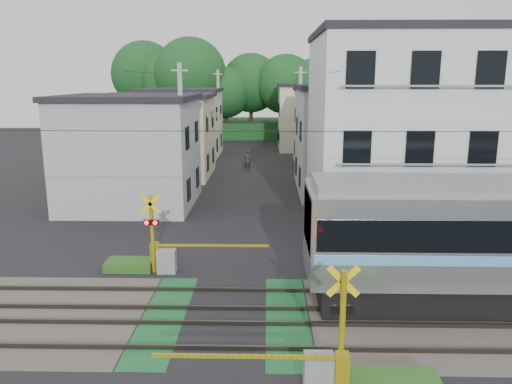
{
  "coord_description": "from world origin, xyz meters",
  "views": [
    {
      "loc": [
        1.26,
        -14.07,
        7.17
      ],
      "look_at": [
        0.84,
        5.0,
        2.83
      ],
      "focal_mm": 35.0,
      "sensor_mm": 36.0,
      "label": 1
    }
  ],
  "objects_px": {
    "crossing_signal_near": "(323,364)",
    "pedestrian": "(247,160)",
    "crossing_signal_far": "(165,254)",
    "apartment_block": "(421,134)"
  },
  "relations": [
    {
      "from": "apartment_block",
      "to": "pedestrian",
      "type": "distance_m",
      "value": 18.41
    },
    {
      "from": "crossing_signal_far",
      "to": "pedestrian",
      "type": "bearing_deg",
      "value": 83.94
    },
    {
      "from": "apartment_block",
      "to": "pedestrian",
      "type": "xyz_separation_m",
      "value": [
        -8.8,
        15.72,
        -3.82
      ]
    },
    {
      "from": "crossing_signal_near",
      "to": "crossing_signal_far",
      "type": "bearing_deg",
      "value": 125.29
    },
    {
      "from": "crossing_signal_near",
      "to": "pedestrian",
      "type": "bearing_deg",
      "value": 95.71
    },
    {
      "from": "crossing_signal_far",
      "to": "apartment_block",
      "type": "distance_m",
      "value": 13.14
    },
    {
      "from": "crossing_signal_near",
      "to": "pedestrian",
      "type": "xyz_separation_m",
      "value": [
        -2.88,
        28.86,
        0.13
      ]
    },
    {
      "from": "apartment_block",
      "to": "crossing_signal_far",
      "type": "bearing_deg",
      "value": -152.22
    },
    {
      "from": "crossing_signal_near",
      "to": "apartment_block",
      "type": "height_order",
      "value": "apartment_block"
    },
    {
      "from": "apartment_block",
      "to": "pedestrian",
      "type": "height_order",
      "value": "apartment_block"
    }
  ]
}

